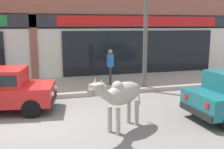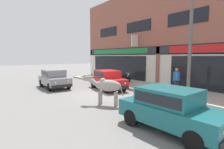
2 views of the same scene
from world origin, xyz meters
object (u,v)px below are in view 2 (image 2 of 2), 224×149
Objects in this scene: car_2 at (107,79)px; car_0 at (170,107)px; utility_pole at (190,40)px; car_1 at (54,78)px; motorcycle_0 at (107,76)px; motorcycle_2 at (123,79)px; cow at (106,86)px; pedestrian at (176,78)px; motorcycle_1 at (113,78)px.

car_0 is at bearing -20.03° from car_2.
car_1 is at bearing -153.72° from utility_pole.
motorcycle_0 is 0.28× the size of utility_pole.
car_0 is 9.26m from motorcycle_2.
utility_pole is at bearing 59.33° from cow.
motorcycle_0 is 2.44m from motorcycle_2.
car_0 is 2.03× the size of motorcycle_0.
car_0 reaches higher than motorcycle_0.
motorcycle_0 is at bearing 145.53° from car_2.
pedestrian reaches higher than car_2.
car_1 is (-10.45, -0.37, 0.00)m from car_0.
car_0 is at bearing -1.67° from cow.
utility_pole is (-1.59, 4.01, 2.58)m from car_0.
car_1 is 10.21m from utility_pole.
car_2 is 6.45m from utility_pole.
motorcycle_1 is at bearing -3.56° from motorcycle_0.
utility_pole reaches higher than motorcycle_1.
car_2 is at bearing -73.75° from motorcycle_2.
car_1 is (-6.55, -0.48, -0.19)m from cow.
motorcycle_2 is at bearing 149.18° from car_0.
car_2 reaches higher than motorcycle_0.
motorcycle_0 is at bearing 175.06° from utility_pole.
car_2 is at bearing -34.47° from motorcycle_0.
utility_pole reaches higher than cow.
car_1 is 5.14m from motorcycle_0.
car_0 is 1.00× the size of car_1.
car_2 is at bearing -153.50° from pedestrian.
motorcycle_1 is 0.99× the size of motorcycle_2.
motorcycle_1 is 6.36m from pedestrian.
car_0 is at bearing 2.00° from car_1.
pedestrian is (6.33, 0.21, 0.60)m from motorcycle_1.
utility_pole reaches higher than pedestrian.
pedestrian is at bearing 1.78° from motorcycle_2.
car_1 is 0.57× the size of utility_pole.
utility_pole is (7.63, -0.69, 2.83)m from motorcycle_1.
cow is 6.17m from motorcycle_2.
motorcycle_0 and motorcycle_2 have the same top height.
pedestrian is (-2.90, 4.90, 0.35)m from car_0.
motorcycle_2 is at bearing 131.18° from cow.
pedestrian is (5.06, 0.16, 0.60)m from motorcycle_2.
motorcycle_1 is at bearing -178.14° from pedestrian.
motorcycle_1 is (-1.87, 2.02, -0.25)m from car_2.
car_2 is 2.16m from motorcycle_2.
car_2 is 0.59× the size of utility_pole.
motorcycle_1 is (1.17, -0.07, 0.00)m from motorcycle_0.
car_1 is 9.22m from pedestrian.
motorcycle_1 is 8.17m from utility_pole.
cow reaches higher than car_0.
motorcycle_2 is (2.44, -0.02, 0.00)m from motorcycle_0.
motorcycle_1 is 1.12× the size of pedestrian.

